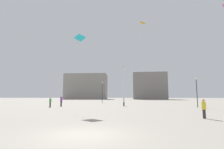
{
  "coord_description": "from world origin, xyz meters",
  "views": [
    {
      "loc": [
        1.79,
        -8.53,
        1.86
      ],
      "look_at": [
        0.0,
        23.95,
        5.82
      ],
      "focal_mm": 28.09,
      "sensor_mm": 36.0,
      "label": 1
    }
  ],
  "objects_px": {
    "person_in_white": "(124,101)",
    "building_left_hall": "(86,87)",
    "kite_amber_delta": "(142,25)",
    "person_in_yellow": "(204,108)",
    "person_in_green": "(50,102)",
    "building_centre_hall": "(150,86)",
    "lamppost_west": "(197,87)",
    "person_in_purple": "(61,100)",
    "kite_cyan_delta": "(79,39)",
    "lamppost_east": "(102,89)",
    "kite_lime_diamond": "(124,67)"
  },
  "relations": [
    {
      "from": "person_in_white",
      "to": "person_in_yellow",
      "type": "relative_size",
      "value": 1.01
    },
    {
      "from": "person_in_white",
      "to": "kite_lime_diamond",
      "type": "distance_m",
      "value": 12.29
    },
    {
      "from": "kite_cyan_delta",
      "to": "kite_amber_delta",
      "type": "height_order",
      "value": "kite_amber_delta"
    },
    {
      "from": "kite_cyan_delta",
      "to": "kite_amber_delta",
      "type": "relative_size",
      "value": 0.65
    },
    {
      "from": "person_in_yellow",
      "to": "lamppost_west",
      "type": "xyz_separation_m",
      "value": [
        5.45,
        14.25,
        2.42
      ]
    },
    {
      "from": "kite_lime_diamond",
      "to": "kite_amber_delta",
      "type": "relative_size",
      "value": 0.73
    },
    {
      "from": "person_in_white",
      "to": "building_centre_hall",
      "type": "relative_size",
      "value": 0.09
    },
    {
      "from": "person_in_purple",
      "to": "kite_cyan_delta",
      "type": "height_order",
      "value": "kite_cyan_delta"
    },
    {
      "from": "lamppost_east",
      "to": "lamppost_west",
      "type": "distance_m",
      "value": 22.96
    },
    {
      "from": "lamppost_west",
      "to": "kite_cyan_delta",
      "type": "bearing_deg",
      "value": -163.08
    },
    {
      "from": "person_in_white",
      "to": "building_left_hall",
      "type": "distance_m",
      "value": 73.42
    },
    {
      "from": "kite_cyan_delta",
      "to": "building_left_hall",
      "type": "relative_size",
      "value": 0.38
    },
    {
      "from": "person_in_purple",
      "to": "lamppost_west",
      "type": "xyz_separation_m",
      "value": [
        23.25,
        -2.2,
        2.27
      ]
    },
    {
      "from": "kite_amber_delta",
      "to": "person_in_green",
      "type": "bearing_deg",
      "value": -172.71
    },
    {
      "from": "building_left_hall",
      "to": "person_in_white",
      "type": "bearing_deg",
      "value": -73.18
    },
    {
      "from": "building_left_hall",
      "to": "lamppost_east",
      "type": "relative_size",
      "value": 4.45
    },
    {
      "from": "building_centre_hall",
      "to": "lamppost_west",
      "type": "bearing_deg",
      "value": -92.51
    },
    {
      "from": "kite_cyan_delta",
      "to": "building_centre_hall",
      "type": "distance_m",
      "value": 75.79
    },
    {
      "from": "person_in_green",
      "to": "lamppost_east",
      "type": "height_order",
      "value": "lamppost_east"
    },
    {
      "from": "kite_lime_diamond",
      "to": "lamppost_west",
      "type": "height_order",
      "value": "kite_lime_diamond"
    },
    {
      "from": "kite_lime_diamond",
      "to": "person_in_purple",
      "type": "bearing_deg",
      "value": -139.06
    },
    {
      "from": "lamppost_east",
      "to": "building_left_hall",
      "type": "bearing_deg",
      "value": 105.42
    },
    {
      "from": "person_in_green",
      "to": "kite_cyan_delta",
      "type": "relative_size",
      "value": 0.17
    },
    {
      "from": "person_in_green",
      "to": "lamppost_west",
      "type": "bearing_deg",
      "value": 95.61
    },
    {
      "from": "person_in_green",
      "to": "kite_amber_delta",
      "type": "relative_size",
      "value": 0.11
    },
    {
      "from": "person_in_white",
      "to": "lamppost_west",
      "type": "bearing_deg",
      "value": -129.97
    },
    {
      "from": "person_in_white",
      "to": "kite_cyan_delta",
      "type": "height_order",
      "value": "kite_cyan_delta"
    },
    {
      "from": "kite_amber_delta",
      "to": "building_left_hall",
      "type": "height_order",
      "value": "kite_amber_delta"
    },
    {
      "from": "person_in_yellow",
      "to": "person_in_white",
      "type": "bearing_deg",
      "value": -112.8
    },
    {
      "from": "kite_cyan_delta",
      "to": "person_in_green",
      "type": "bearing_deg",
      "value": 141.07
    },
    {
      "from": "lamppost_east",
      "to": "lamppost_west",
      "type": "relative_size",
      "value": 1.11
    },
    {
      "from": "building_centre_hall",
      "to": "kite_lime_diamond",
      "type": "bearing_deg",
      "value": -104.96
    },
    {
      "from": "building_left_hall",
      "to": "building_centre_hall",
      "type": "bearing_deg",
      "value": -8.75
    },
    {
      "from": "person_in_white",
      "to": "kite_amber_delta",
      "type": "bearing_deg",
      "value": -142.46
    },
    {
      "from": "person_in_white",
      "to": "kite_cyan_delta",
      "type": "relative_size",
      "value": 0.18
    },
    {
      "from": "person_in_white",
      "to": "building_left_hall",
      "type": "height_order",
      "value": "building_left_hall"
    },
    {
      "from": "person_in_white",
      "to": "building_left_hall",
      "type": "bearing_deg",
      "value": -10.35
    },
    {
      "from": "person_in_white",
      "to": "person_in_yellow",
      "type": "bearing_deg",
      "value": 173.59
    },
    {
      "from": "person_in_green",
      "to": "lamppost_east",
      "type": "relative_size",
      "value": 0.29
    },
    {
      "from": "person_in_yellow",
      "to": "lamppost_east",
      "type": "distance_m",
      "value": 31.83
    },
    {
      "from": "kite_cyan_delta",
      "to": "lamppost_west",
      "type": "relative_size",
      "value": 1.86
    },
    {
      "from": "kite_lime_diamond",
      "to": "lamppost_west",
      "type": "xyz_separation_m",
      "value": [
        11.74,
        -12.18,
        -5.4
      ]
    },
    {
      "from": "person_in_yellow",
      "to": "building_centre_hall",
      "type": "xyz_separation_m",
      "value": [
        8.4,
        81.42,
        6.27
      ]
    },
    {
      "from": "person_in_yellow",
      "to": "building_left_hall",
      "type": "xyz_separation_m",
      "value": [
        -27.6,
        86.96,
        6.39
      ]
    },
    {
      "from": "kite_lime_diamond",
      "to": "building_centre_hall",
      "type": "height_order",
      "value": "building_centre_hall"
    },
    {
      "from": "building_left_hall",
      "to": "lamppost_west",
      "type": "distance_m",
      "value": 79.97
    },
    {
      "from": "person_in_purple",
      "to": "lamppost_east",
      "type": "height_order",
      "value": "lamppost_east"
    },
    {
      "from": "lamppost_west",
      "to": "building_centre_hall",
      "type": "bearing_deg",
      "value": 87.49
    },
    {
      "from": "person_in_yellow",
      "to": "person_in_green",
      "type": "distance_m",
      "value": 22.86
    },
    {
      "from": "person_in_yellow",
      "to": "lamppost_east",
      "type": "bearing_deg",
      "value": -111.84
    }
  ]
}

